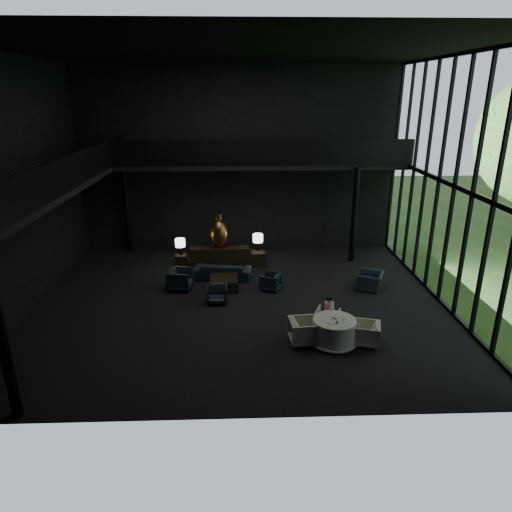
{
  "coord_description": "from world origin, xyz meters",
  "views": [
    {
      "loc": [
        0.04,
        -14.31,
        6.83
      ],
      "look_at": [
        0.57,
        0.5,
        1.51
      ],
      "focal_mm": 32.0,
      "sensor_mm": 36.0,
      "label": 1
    }
  ],
  "objects_px": {
    "window_armchair": "(370,279)",
    "dining_table": "(334,333)",
    "console": "(220,256)",
    "bronze_urn": "(219,233)",
    "lounge_armchair_west": "(180,278)",
    "table_lamp_right": "(258,239)",
    "dining_chair_west": "(304,329)",
    "side_table_left": "(181,261)",
    "lounge_armchair_east": "(270,282)",
    "coffee_table": "(224,283)",
    "child": "(329,306)",
    "dining_chair_east": "(367,333)",
    "lounge_armchair_south": "(217,294)",
    "table_lamp_left": "(180,243)",
    "sofa": "(223,268)",
    "dining_chair_north": "(327,319)",
    "side_table_right": "(258,259)"
  },
  "relations": [
    {
      "from": "console",
      "to": "lounge_armchair_west",
      "type": "height_order",
      "value": "lounge_armchair_west"
    },
    {
      "from": "table_lamp_right",
      "to": "window_armchair",
      "type": "bearing_deg",
      "value": -34.33
    },
    {
      "from": "side_table_left",
      "to": "table_lamp_right",
      "type": "bearing_deg",
      "value": 3.4
    },
    {
      "from": "lounge_armchair_south",
      "to": "coffee_table",
      "type": "height_order",
      "value": "lounge_armchair_south"
    },
    {
      "from": "lounge_armchair_east",
      "to": "coffee_table",
      "type": "xyz_separation_m",
      "value": [
        -1.71,
        0.11,
        -0.08
      ]
    },
    {
      "from": "lounge_armchair_east",
      "to": "window_armchair",
      "type": "relative_size",
      "value": 0.69
    },
    {
      "from": "lounge_armchair_west",
      "to": "lounge_armchair_east",
      "type": "relative_size",
      "value": 1.52
    },
    {
      "from": "table_lamp_left",
      "to": "dining_table",
      "type": "relative_size",
      "value": 0.49
    },
    {
      "from": "side_table_left",
      "to": "lounge_armchair_south",
      "type": "bearing_deg",
      "value": -64.98
    },
    {
      "from": "lounge_armchair_south",
      "to": "bronze_urn",
      "type": "bearing_deg",
      "value": 92.18
    },
    {
      "from": "side_table_left",
      "to": "coffee_table",
      "type": "height_order",
      "value": "side_table_left"
    },
    {
      "from": "coffee_table",
      "to": "side_table_left",
      "type": "bearing_deg",
      "value": 127.77
    },
    {
      "from": "window_armchair",
      "to": "dining_chair_east",
      "type": "bearing_deg",
      "value": 6.68
    },
    {
      "from": "table_lamp_right",
      "to": "side_table_left",
      "type": "bearing_deg",
      "value": -176.6
    },
    {
      "from": "console",
      "to": "table_lamp_right",
      "type": "height_order",
      "value": "table_lamp_right"
    },
    {
      "from": "dining_chair_north",
      "to": "dining_chair_east",
      "type": "xyz_separation_m",
      "value": [
        0.96,
        -0.94,
        0.03
      ]
    },
    {
      "from": "console",
      "to": "lounge_armchair_south",
      "type": "height_order",
      "value": "console"
    },
    {
      "from": "dining_chair_east",
      "to": "dining_table",
      "type": "bearing_deg",
      "value": -80.0
    },
    {
      "from": "lounge_armchair_south",
      "to": "side_table_left",
      "type": "bearing_deg",
      "value": 116.43
    },
    {
      "from": "table_lamp_right",
      "to": "side_table_right",
      "type": "bearing_deg",
      "value": -90.0
    },
    {
      "from": "side_table_left",
      "to": "lounge_armchair_south",
      "type": "distance_m",
      "value": 3.9
    },
    {
      "from": "bronze_urn",
      "to": "table_lamp_right",
      "type": "relative_size",
      "value": 2.0
    },
    {
      "from": "window_armchair",
      "to": "dining_table",
      "type": "bearing_deg",
      "value": -5.46
    },
    {
      "from": "lounge_armchair_east",
      "to": "dining_chair_west",
      "type": "xyz_separation_m",
      "value": [
        0.71,
        -3.8,
        0.12
      ]
    },
    {
      "from": "window_armchair",
      "to": "lounge_armchair_south",
      "type": "bearing_deg",
      "value": -56.58
    },
    {
      "from": "side_table_left",
      "to": "child",
      "type": "distance_m",
      "value": 7.52
    },
    {
      "from": "side_table_left",
      "to": "lounge_armchair_west",
      "type": "xyz_separation_m",
      "value": [
        0.26,
        -2.35,
        0.2
      ]
    },
    {
      "from": "dining_table",
      "to": "dining_chair_north",
      "type": "height_order",
      "value": "dining_table"
    },
    {
      "from": "side_table_right",
      "to": "lounge_armchair_west",
      "type": "height_order",
      "value": "lounge_armchair_west"
    },
    {
      "from": "console",
      "to": "coffee_table",
      "type": "xyz_separation_m",
      "value": [
        0.25,
        -2.49,
        -0.16
      ]
    },
    {
      "from": "window_armchair",
      "to": "lounge_armchair_west",
      "type": "bearing_deg",
      "value": -68.29
    },
    {
      "from": "table_lamp_right",
      "to": "dining_chair_west",
      "type": "relative_size",
      "value": 0.83
    },
    {
      "from": "lounge_armchair_east",
      "to": "child",
      "type": "distance_m",
      "value": 3.4
    },
    {
      "from": "bronze_urn",
      "to": "lounge_armchair_west",
      "type": "xyz_separation_m",
      "value": [
        -1.34,
        -2.55,
        -0.92
      ]
    },
    {
      "from": "table_lamp_right",
      "to": "lounge_armchair_east",
      "type": "bearing_deg",
      "value": -82.42
    },
    {
      "from": "console",
      "to": "table_lamp_right",
      "type": "xyz_separation_m",
      "value": [
        1.6,
        0.08,
        0.72
      ]
    },
    {
      "from": "bronze_urn",
      "to": "dining_table",
      "type": "xyz_separation_m",
      "value": [
        3.53,
        -6.55,
        -1.05
      ]
    },
    {
      "from": "side_table_left",
      "to": "dining_chair_east",
      "type": "relative_size",
      "value": 0.73
    },
    {
      "from": "bronze_urn",
      "to": "lounge_armchair_east",
      "type": "distance_m",
      "value": 3.5
    },
    {
      "from": "side_table_right",
      "to": "lounge_armchair_south",
      "type": "relative_size",
      "value": 0.98
    },
    {
      "from": "table_lamp_right",
      "to": "sofa",
      "type": "relative_size",
      "value": 0.31
    },
    {
      "from": "side_table_left",
      "to": "lounge_armchair_east",
      "type": "distance_m",
      "value": 4.34
    },
    {
      "from": "console",
      "to": "bronze_urn",
      "type": "xyz_separation_m",
      "value": [
        0.0,
        0.09,
        0.99
      ]
    },
    {
      "from": "lounge_armchair_south",
      "to": "child",
      "type": "xyz_separation_m",
      "value": [
        3.49,
        -1.93,
        0.45
      ]
    },
    {
      "from": "table_lamp_left",
      "to": "child",
      "type": "distance_m",
      "value": 7.53
    },
    {
      "from": "table_lamp_left",
      "to": "dining_chair_west",
      "type": "bearing_deg",
      "value": -56.03
    },
    {
      "from": "table_lamp_right",
      "to": "lounge_armchair_south",
      "type": "xyz_separation_m",
      "value": [
        -1.55,
        -3.73,
        -0.8
      ]
    },
    {
      "from": "coffee_table",
      "to": "child",
      "type": "xyz_separation_m",
      "value": [
        3.29,
        -3.08,
        0.54
      ]
    },
    {
      "from": "lounge_armchair_east",
      "to": "dining_chair_east",
      "type": "height_order",
      "value": "dining_chair_east"
    },
    {
      "from": "child",
      "to": "lounge_armchair_west",
      "type": "bearing_deg",
      "value": -32.62
    }
  ]
}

